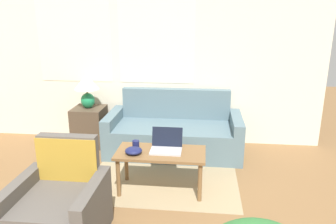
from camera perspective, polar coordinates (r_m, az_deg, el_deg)
name	(u,v)px	position (r m, az deg, el deg)	size (l,w,h in m)	color
wall_back	(120,54)	(4.94, -8.29, 9.90)	(5.89, 0.06, 2.60)	silver
rug	(166,168)	(4.20, -0.29, -9.79)	(1.73, 1.83, 0.01)	#9E8966
couch	(174,134)	(4.63, 1.07, -3.80)	(1.85, 0.83, 0.84)	slate
armchair	(60,210)	(3.06, -18.25, -15.93)	(0.73, 0.73, 0.85)	#514C47
side_table	(90,126)	(4.99, -13.48, -2.42)	(0.44, 0.44, 0.57)	#4C3D2D
table_lamp	(87,86)	(4.83, -13.96, 4.38)	(0.35, 0.35, 0.50)	#1E8451
coffee_table	(161,157)	(3.57, -1.27, -7.80)	(0.96, 0.47, 0.46)	brown
laptop	(166,146)	(3.56, -0.28, -5.87)	(0.33, 0.27, 0.23)	#B7B7BC
cup_navy	(136,144)	(3.63, -5.63, -5.64)	(0.08, 0.08, 0.09)	#191E4C
snack_bowl	(134,151)	(3.49, -6.02, -6.72)	(0.18, 0.18, 0.07)	#191E4C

